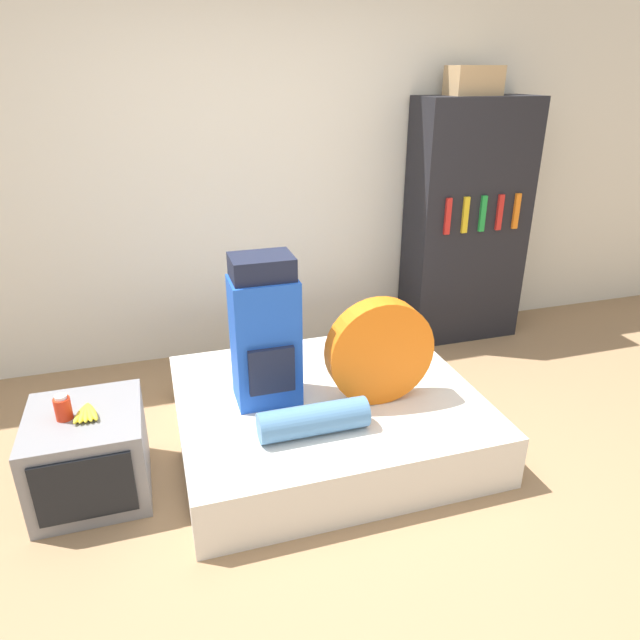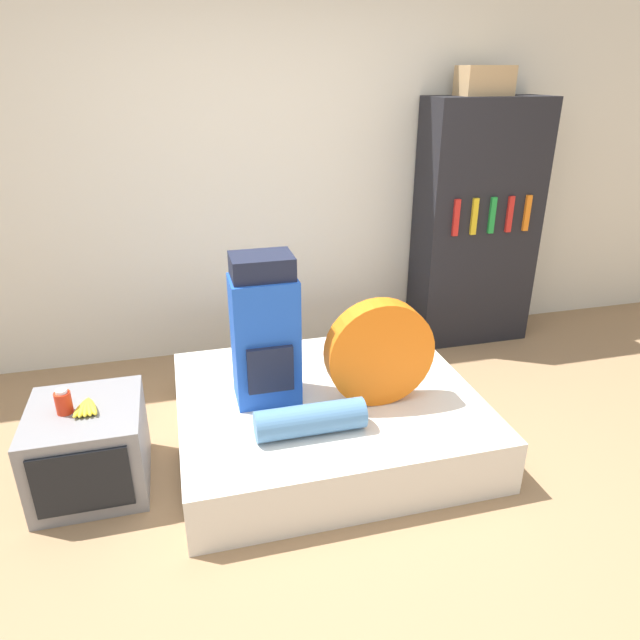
# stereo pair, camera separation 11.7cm
# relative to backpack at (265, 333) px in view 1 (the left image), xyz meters

# --- Properties ---
(ground_plane) EXTENTS (16.00, 16.00, 0.00)m
(ground_plane) POSITION_rel_backpack_xyz_m (0.31, -0.71, -0.69)
(ground_plane) COLOR #997551
(wall_back) EXTENTS (8.00, 0.05, 2.60)m
(wall_back) POSITION_rel_backpack_xyz_m (0.31, 1.28, 0.61)
(wall_back) COLOR silver
(wall_back) RESTS_ON ground_plane
(bed) EXTENTS (1.63, 1.41, 0.30)m
(bed) POSITION_rel_backpack_xyz_m (0.33, -0.04, -0.54)
(bed) COLOR silver
(bed) RESTS_ON ground_plane
(backpack) EXTENTS (0.34, 0.29, 0.81)m
(backpack) POSITION_rel_backpack_xyz_m (0.00, 0.00, 0.00)
(backpack) COLOR blue
(backpack) RESTS_ON bed
(tent_bag) EXTENTS (0.58, 0.12, 0.58)m
(tent_bag) POSITION_rel_backpack_xyz_m (0.57, -0.18, -0.10)
(tent_bag) COLOR orange
(tent_bag) RESTS_ON bed
(sleeping_roll) EXTENTS (0.55, 0.16, 0.16)m
(sleeping_roll) POSITION_rel_backpack_xyz_m (0.15, -0.39, -0.32)
(sleeping_roll) COLOR teal
(sleeping_roll) RESTS_ON bed
(television) EXTENTS (0.54, 0.58, 0.45)m
(television) POSITION_rel_backpack_xyz_m (-0.93, -0.13, -0.47)
(television) COLOR gray
(television) RESTS_ON ground_plane
(canister) EXTENTS (0.08, 0.08, 0.13)m
(canister) POSITION_rel_backpack_xyz_m (-1.00, -0.14, -0.19)
(canister) COLOR red
(canister) RESTS_ON television
(banana_bunch) EXTENTS (0.13, 0.18, 0.03)m
(banana_bunch) POSITION_rel_backpack_xyz_m (-0.90, -0.14, -0.23)
(banana_bunch) COLOR yellow
(banana_bunch) RESTS_ON television
(bookshelf) EXTENTS (0.87, 0.41, 1.79)m
(bookshelf) POSITION_rel_backpack_xyz_m (1.77, 1.04, 0.20)
(bookshelf) COLOR black
(bookshelf) RESTS_ON ground_plane
(cardboard_box) EXTENTS (0.35, 0.23, 0.19)m
(cardboard_box) POSITION_rel_backpack_xyz_m (1.71, 1.05, 1.19)
(cardboard_box) COLOR tan
(cardboard_box) RESTS_ON bookshelf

